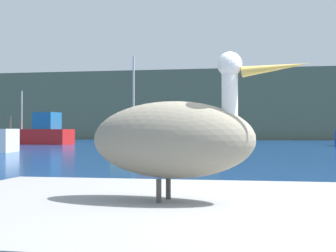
# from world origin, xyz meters

# --- Properties ---
(hillside_backdrop) EXTENTS (140.00, 15.34, 8.52)m
(hillside_backdrop) POSITION_xyz_m (0.00, 64.41, 4.26)
(hillside_backdrop) COLOR #5B664C
(hillside_backdrop) RESTS_ON ground
(pelican) EXTENTS (1.29, 0.61, 0.85)m
(pelican) POSITION_xyz_m (-1.33, -0.19, 1.13)
(pelican) COLOR gray
(pelican) RESTS_ON pier_dock
(fishing_boat_yellow) EXTENTS (6.46, 2.51, 5.53)m
(fishing_boat_yellow) POSITION_xyz_m (-6.49, 26.08, 0.84)
(fishing_boat_yellow) COLOR yellow
(fishing_boat_yellow) RESTS_ON ground
(fishing_boat_red) EXTENTS (5.94, 2.85, 4.44)m
(fishing_boat_red) POSITION_xyz_m (-18.54, 35.55, 0.93)
(fishing_boat_red) COLOR red
(fishing_boat_red) RESTS_ON ground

